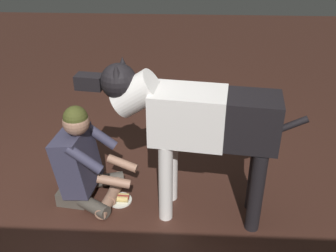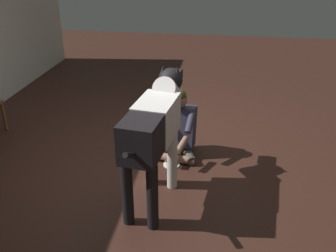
% 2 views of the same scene
% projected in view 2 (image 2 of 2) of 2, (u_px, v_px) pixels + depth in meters
% --- Properties ---
extents(ground_plane, '(13.91, 13.91, 0.00)m').
position_uv_depth(ground_plane, '(145.00, 156.00, 4.75)').
color(ground_plane, '#3A2018').
extents(person_sitting_on_floor, '(0.68, 0.57, 0.87)m').
position_uv_depth(person_sitting_on_floor, '(178.00, 128.00, 4.65)').
color(person_sitting_on_floor, '#474039').
rests_on(person_sitting_on_floor, ground).
extents(large_dog, '(1.65, 0.45, 1.26)m').
position_uv_depth(large_dog, '(155.00, 125.00, 3.65)').
color(large_dog, silver).
rests_on(large_dog, ground).
extents(hot_dog_on_plate, '(0.20, 0.20, 0.06)m').
position_uv_depth(hot_dog_on_plate, '(171.00, 163.00, 4.54)').
color(hot_dog_on_plate, silver).
rests_on(hot_dog_on_plate, ground).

